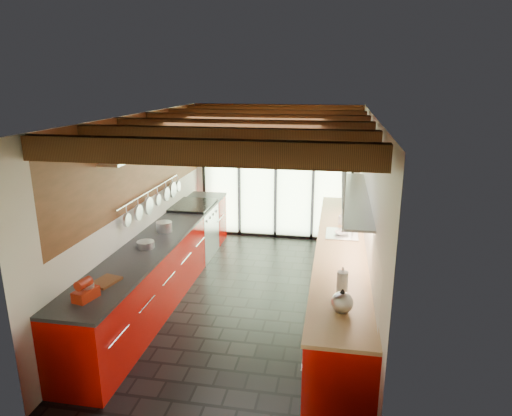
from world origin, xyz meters
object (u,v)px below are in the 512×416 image
Objects in this scene: paper_towel at (342,284)px; bowl at (342,233)px; stand_mixer at (86,291)px; kettle at (342,301)px; soap_bottle at (342,218)px.

bowl is (0.00, 1.90, -0.11)m from paper_towel.
stand_mixer is 1.45× the size of bowl.
stand_mixer is at bearing -175.63° from kettle.
bowl is at bearing -90.00° from soap_bottle.
stand_mixer is 0.92× the size of paper_towel.
soap_bottle is 1.00× the size of bowl.
kettle is at bearing -90.00° from soap_bottle.
paper_towel is (2.54, 0.54, 0.04)m from stand_mixer.
kettle is at bearing -90.00° from bowl.
soap_bottle is 0.51m from bowl.
paper_towel is at bearing -90.00° from bowl.
bowl is (0.00, 2.24, -0.09)m from kettle.
soap_bottle is at bearing 90.00° from bowl.
paper_towel is 1.90m from bowl.
soap_bottle is (0.00, 2.75, -0.01)m from kettle.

